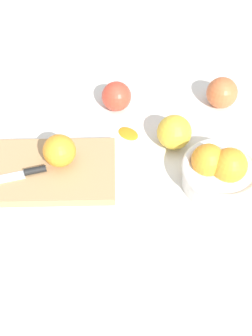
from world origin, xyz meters
TOP-DOWN VIEW (x-y plane):
  - ground_plane at (0.00, 0.00)m, footprint 2.40×2.40m
  - bowl at (-0.19, 0.08)m, footprint 0.16×0.16m
  - cutting_board at (0.15, 0.08)m, footprint 0.27×0.20m
  - orange_on_board at (0.14, 0.07)m, footprint 0.07×0.07m
  - knife at (0.22, 0.11)m, footprint 0.15×0.07m
  - apple_mid_left at (-0.09, -0.03)m, footprint 0.08×0.08m
  - apple_front_left at (-0.20, -0.17)m, footprint 0.07×0.07m
  - apple_front_right at (0.05, -0.14)m, footprint 0.07×0.07m
  - citrus_peel at (0.01, -0.05)m, footprint 0.06×0.06m

SIDE VIEW (x-z plane):
  - ground_plane at x=0.00m, z-range 0.00..0.00m
  - citrus_peel at x=0.01m, z-range 0.00..0.01m
  - cutting_board at x=0.15m, z-range 0.00..0.02m
  - knife at x=0.22m, z-range 0.02..0.03m
  - apple_front_right at x=0.05m, z-range 0.00..0.07m
  - apple_front_left at x=-0.20m, z-range 0.00..0.07m
  - apple_mid_left at x=-0.09m, z-range 0.00..0.08m
  - bowl at x=-0.19m, z-range -0.01..0.09m
  - orange_on_board at x=0.14m, z-range 0.02..0.09m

